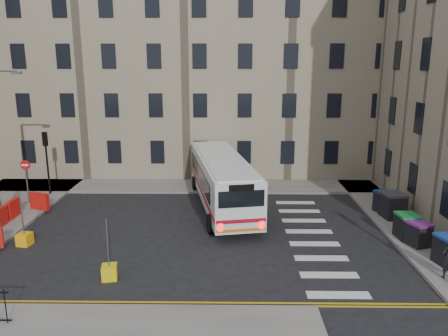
{
  "coord_description": "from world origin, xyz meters",
  "views": [
    {
      "loc": [
        -0.14,
        -20.97,
        8.56
      ],
      "look_at": [
        -0.44,
        2.03,
        3.0
      ],
      "focal_mm": 35.0,
      "sensor_mm": 36.0,
      "label": 1
    }
  ],
  "objects_px": {
    "wheelie_bin_d": "(393,205)",
    "wheelie_bin_e": "(385,202)",
    "wheelie_bin_b": "(418,234)",
    "bollard_chevron": "(110,272)",
    "wheelie_bin_c": "(407,226)",
    "bus": "(222,179)",
    "bollard_yellow": "(25,239)"
  },
  "relations": [
    {
      "from": "wheelie_bin_d",
      "to": "wheelie_bin_e",
      "type": "xyz_separation_m",
      "value": [
        -0.08,
        0.92,
        -0.09
      ]
    },
    {
      "from": "wheelie_bin_b",
      "to": "wheelie_bin_e",
      "type": "xyz_separation_m",
      "value": [
        0.09,
        4.72,
        0.05
      ]
    },
    {
      "from": "bollard_chevron",
      "to": "wheelie_bin_d",
      "type": "bearing_deg",
      "value": 26.78
    },
    {
      "from": "wheelie_bin_d",
      "to": "wheelie_bin_e",
      "type": "distance_m",
      "value": 0.92
    },
    {
      "from": "wheelie_bin_d",
      "to": "wheelie_bin_b",
      "type": "bearing_deg",
      "value": -100.65
    },
    {
      "from": "wheelie_bin_b",
      "to": "wheelie_bin_c",
      "type": "bearing_deg",
      "value": 81.39
    },
    {
      "from": "wheelie_bin_e",
      "to": "bus",
      "type": "bearing_deg",
      "value": 148.47
    },
    {
      "from": "wheelie_bin_b",
      "to": "wheelie_bin_d",
      "type": "relative_size",
      "value": 0.89
    },
    {
      "from": "wheelie_bin_b",
      "to": "bollard_chevron",
      "type": "height_order",
      "value": "wheelie_bin_b"
    },
    {
      "from": "wheelie_bin_b",
      "to": "bollard_chevron",
      "type": "bearing_deg",
      "value": 172.73
    },
    {
      "from": "wheelie_bin_d",
      "to": "wheelie_bin_e",
      "type": "height_order",
      "value": "wheelie_bin_d"
    },
    {
      "from": "bus",
      "to": "wheelie_bin_b",
      "type": "distance_m",
      "value": 11.09
    },
    {
      "from": "bollard_yellow",
      "to": "wheelie_bin_b",
      "type": "bearing_deg",
      "value": -0.29
    },
    {
      "from": "bollard_yellow",
      "to": "wheelie_bin_d",
      "type": "bearing_deg",
      "value": 11.07
    },
    {
      "from": "wheelie_bin_b",
      "to": "wheelie_bin_d",
      "type": "height_order",
      "value": "wheelie_bin_d"
    },
    {
      "from": "bus",
      "to": "bollard_yellow",
      "type": "xyz_separation_m",
      "value": [
        -9.41,
        -5.78,
        -1.46
      ]
    },
    {
      "from": "wheelie_bin_c",
      "to": "wheelie_bin_d",
      "type": "relative_size",
      "value": 0.84
    },
    {
      "from": "wheelie_bin_d",
      "to": "bollard_chevron",
      "type": "height_order",
      "value": "wheelie_bin_d"
    },
    {
      "from": "wheelie_bin_d",
      "to": "bollard_yellow",
      "type": "xyz_separation_m",
      "value": [
        -18.94,
        -3.7,
        -0.57
      ]
    },
    {
      "from": "wheelie_bin_d",
      "to": "bus",
      "type": "bearing_deg",
      "value": 159.7
    },
    {
      "from": "wheelie_bin_c",
      "to": "bollard_yellow",
      "type": "height_order",
      "value": "wheelie_bin_c"
    },
    {
      "from": "bus",
      "to": "wheelie_bin_c",
      "type": "xyz_separation_m",
      "value": [
        9.16,
        -4.97,
        -1.0
      ]
    },
    {
      "from": "bollard_yellow",
      "to": "bollard_chevron",
      "type": "bearing_deg",
      "value": -33.66
    },
    {
      "from": "wheelie_bin_c",
      "to": "bus",
      "type": "bearing_deg",
      "value": 147.3
    },
    {
      "from": "wheelie_bin_e",
      "to": "bollard_yellow",
      "type": "xyz_separation_m",
      "value": [
        -18.85,
        -4.62,
        -0.48
      ]
    },
    {
      "from": "wheelie_bin_e",
      "to": "wheelie_bin_b",
      "type": "bearing_deg",
      "value": -115.65
    },
    {
      "from": "bus",
      "to": "wheelie_bin_b",
      "type": "xyz_separation_m",
      "value": [
        9.35,
        -5.88,
        -1.04
      ]
    },
    {
      "from": "wheelie_bin_e",
      "to": "bollard_yellow",
      "type": "bearing_deg",
      "value": 169.25
    },
    {
      "from": "bus",
      "to": "bollard_yellow",
      "type": "distance_m",
      "value": 11.14
    },
    {
      "from": "wheelie_bin_b",
      "to": "wheelie_bin_d",
      "type": "xyz_separation_m",
      "value": [
        0.18,
        3.8,
        0.15
      ]
    },
    {
      "from": "wheelie_bin_c",
      "to": "wheelie_bin_e",
      "type": "distance_m",
      "value": 3.82
    },
    {
      "from": "wheelie_bin_d",
      "to": "bollard_chevron",
      "type": "relative_size",
      "value": 2.39
    }
  ]
}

